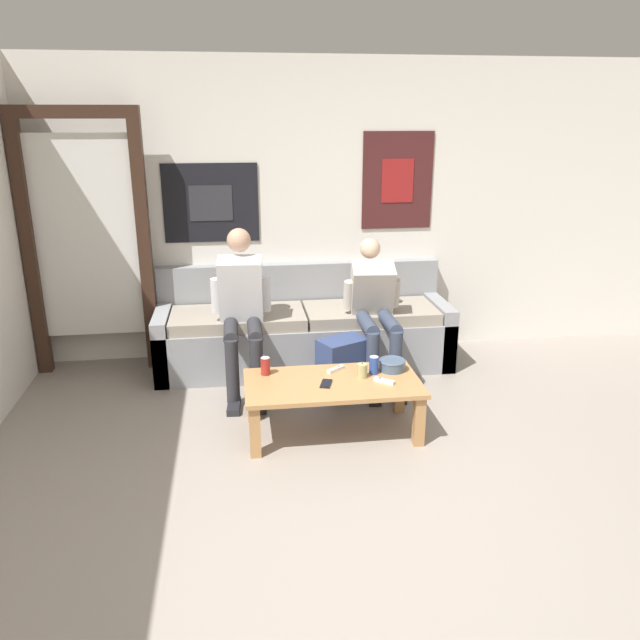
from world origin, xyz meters
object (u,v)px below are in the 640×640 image
Objects in this scene: pillar_candle at (362,371)px; drink_can_blue at (374,365)px; game_controller_near_right at (384,381)px; couch at (304,332)px; person_seated_adult at (242,306)px; game_controller_near_left at (336,369)px; backpack at (343,369)px; person_seated_teen at (375,307)px; ceramic_bowl at (392,364)px; cell_phone at (326,384)px; drink_can_red at (265,366)px; coffee_table at (332,390)px.

drink_can_blue is (0.09, 0.06, 0.01)m from pillar_candle.
couch is at bearing 106.38° from game_controller_near_right.
person_seated_adult reaches higher than drink_can_blue.
person_seated_adult reaches higher than game_controller_near_left.
backpack is 0.45m from game_controller_near_left.
couch reaches higher than pillar_candle.
backpack is at bearing -136.47° from person_seated_teen.
couch is 1.23m from ceramic_bowl.
ceramic_bowl reaches higher than game_controller_near_left.
person_seated_teen is at bearing 59.63° from cell_phone.
ceramic_bowl is (0.49, -1.12, 0.13)m from couch.
drink_can_blue is 1.00× the size of drink_can_red.
drink_can_blue is at bearing 31.37° from pillar_candle.
drink_can_blue is at bearing -17.72° from game_controller_near_left.
pillar_candle is at bearing 17.13° from cell_phone.
drink_can_red is (-0.39, -1.07, 0.14)m from couch.
drink_can_blue reaches higher than cell_phone.
couch reaches higher than drink_can_red.
backpack is at bearing 121.72° from ceramic_bowl.
coffee_table is at bearing -169.74° from pillar_candle.
coffee_table is 0.94× the size of person_seated_adult.
pillar_candle is 0.73× the size of cell_phone.
pillar_candle is at bearing -86.13° from backpack.
game_controller_near_right is at bearing -75.52° from backpack.
pillar_candle is (0.79, -0.81, -0.25)m from person_seated_adult.
person_seated_teen reaches higher than game_controller_near_left.
backpack is (-0.31, -0.29, -0.40)m from person_seated_teen.
game_controller_near_left is at bearing 162.28° from drink_can_blue.
person_seated_adult reaches higher than ceramic_bowl.
game_controller_near_left is at bearing 139.00° from pillar_candle.
couch is 1.99× the size of person_seated_adult.
game_controller_near_right is at bearing -11.46° from coffee_table.
coffee_table is 0.24m from pillar_candle.
person_seated_teen reaches higher than coffee_table.
game_controller_near_right is at bearing -17.76° from drink_can_red.
couch is 2.10× the size of coffee_table.
pillar_candle is 0.81× the size of game_controller_near_left.
drink_can_red is at bearing 173.45° from drink_can_blue.
cell_phone is at bearing -59.37° from person_seated_adult.
person_seated_adult is at bearing 145.02° from ceramic_bowl.
backpack is 3.40× the size of game_controller_near_left.
person_seated_adult is 1.27m from ceramic_bowl.
couch is 1.09m from game_controller_near_left.
pillar_candle is 0.27m from cell_phone.
drink_can_red is 0.82m from game_controller_near_right.
ceramic_bowl is 0.52m from cell_phone.
person_seated_teen is 0.97m from game_controller_near_right.
cell_phone is (-0.49, -0.18, -0.04)m from ceramic_bowl.
person_seated_adult is 10.06× the size of drink_can_blue.
cell_phone is (0.39, -0.22, -0.06)m from drink_can_red.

